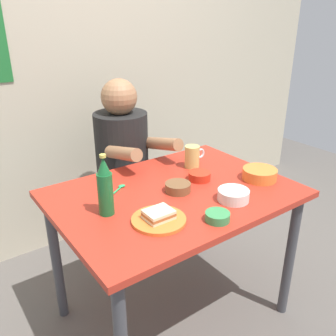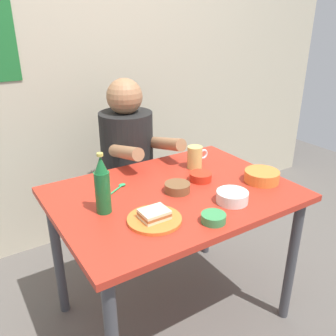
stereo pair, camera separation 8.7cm
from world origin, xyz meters
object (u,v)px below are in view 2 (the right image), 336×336
beer_bottle (103,186)px  sauce_bowl_chili (201,176)px  dining_table (174,209)px  beer_mug (195,157)px  plate_orange (154,219)px  sandwich (154,214)px  stool (130,205)px  person_seated (128,146)px

beer_bottle → sauce_bowl_chili: beer_bottle is taller
dining_table → beer_bottle: beer_bottle is taller
beer_mug → sauce_bowl_chili: (-0.07, -0.15, -0.04)m
plate_orange → dining_table: bearing=40.1°
sandwich → sauce_bowl_chili: sandwich is taller
stool → plate_orange: size_ratio=2.05×
dining_table → sauce_bowl_chili: sauce_bowl_chili is taller
stool → plate_orange: (-0.28, -0.81, 0.40)m
dining_table → sauce_bowl_chili: size_ratio=10.00×
person_seated → beer_mug: bearing=-68.1°
person_seated → sauce_bowl_chili: size_ratio=6.54×
plate_orange → beer_bottle: (-0.14, 0.18, 0.11)m
stool → sandwich: bearing=-109.3°
stool → sauce_bowl_chili: size_ratio=4.09×
beer_bottle → sauce_bowl_chili: size_ratio=2.38×
person_seated → plate_orange: (-0.28, -0.80, -0.02)m
person_seated → sauce_bowl_chili: 0.60m
dining_table → stool: bearing=83.4°
stool → dining_table: bearing=-96.6°
person_seated → dining_table: bearing=-96.7°
dining_table → plate_orange: size_ratio=5.00×
stool → beer_mug: size_ratio=3.57×
stool → beer_mug: 0.67m
stool → person_seated: person_seated is taller
plate_orange → beer_mug: size_ratio=1.75×
plate_orange → beer_bottle: bearing=128.3°
dining_table → sauce_bowl_chili: bearing=8.9°
dining_table → stool: 0.70m
sandwich → plate_orange: bearing=180.0°
dining_table → person_seated: size_ratio=1.53×
stool → beer_bottle: bearing=-123.7°
stool → person_seated: size_ratio=0.63×
plate_orange → beer_bottle: beer_bottle is taller
beer_bottle → sandwich: bearing=-51.7°
person_seated → beer_bottle: bearing=-124.2°
person_seated → beer_mug: (0.18, -0.44, 0.03)m
dining_table → plate_orange: (-0.21, -0.18, 0.10)m
stool → plate_orange: 0.94m
plate_orange → person_seated: bearing=70.4°
sandwich → beer_bottle: beer_bottle is taller
plate_orange → sauce_bowl_chili: bearing=27.9°
plate_orange → beer_mug: (0.46, 0.35, 0.05)m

